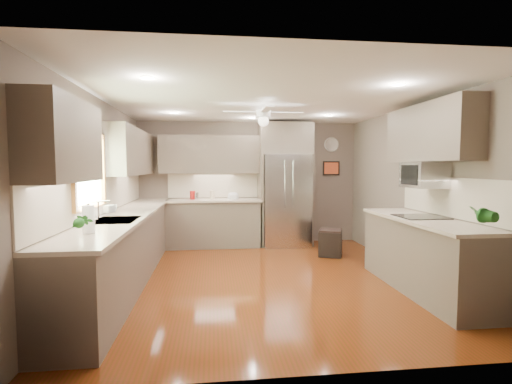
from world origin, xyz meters
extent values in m
plane|color=#4F270A|center=(0.00, 0.00, 0.00)|extent=(5.00, 5.00, 0.00)
plane|color=white|center=(0.00, 0.00, 2.50)|extent=(5.00, 5.00, 0.00)
plane|color=brown|center=(0.00, 2.50, 1.25)|extent=(4.50, 0.00, 4.50)
plane|color=brown|center=(0.00, -2.50, 1.25)|extent=(4.50, 0.00, 4.50)
plane|color=brown|center=(-2.25, 0.00, 1.25)|extent=(0.00, 5.00, 5.00)
plane|color=brown|center=(2.25, 0.00, 1.25)|extent=(0.00, 5.00, 5.00)
cylinder|color=maroon|center=(-1.14, 2.22, 1.02)|extent=(0.15, 0.15, 0.18)
cylinder|color=silver|center=(-1.07, 2.19, 1.01)|extent=(0.10, 0.10, 0.14)
cylinder|color=#C3B392|center=(-0.76, 2.24, 1.03)|extent=(0.11, 0.11, 0.16)
imported|color=white|center=(-2.08, -0.17, 1.04)|extent=(0.13, 0.13, 0.21)
imported|color=#184F16|center=(-1.94, -1.65, 1.09)|extent=(0.16, 0.11, 0.30)
imported|color=#184F16|center=(1.89, -1.80, 1.11)|extent=(0.21, 0.18, 0.35)
imported|color=#C3B392|center=(-0.35, 2.17, 0.97)|extent=(0.24, 0.24, 0.05)
cube|color=#50443A|center=(-1.95, 0.15, 0.45)|extent=(0.60, 4.70, 0.90)
cube|color=beige|center=(-1.94, 0.15, 0.92)|extent=(0.65, 4.70, 0.04)
cube|color=beige|center=(-2.24, 0.15, 1.20)|extent=(0.02, 4.70, 0.50)
cube|color=#50443A|center=(-0.72, 2.20, 0.45)|extent=(1.85, 0.60, 0.90)
cube|color=beige|center=(-0.72, 2.19, 0.92)|extent=(1.85, 0.65, 0.04)
cube|color=beige|center=(-0.72, 2.49, 1.20)|extent=(1.85, 0.02, 0.50)
cube|color=#50443A|center=(-2.08, -1.60, 1.83)|extent=(0.33, 1.20, 0.75)
cube|color=#50443A|center=(-2.08, 1.30, 1.83)|extent=(0.33, 2.40, 0.75)
cube|color=#50443A|center=(-0.72, 2.33, 1.83)|extent=(2.15, 0.33, 0.75)
cube|color=#50443A|center=(2.08, -0.55, 2.03)|extent=(0.33, 1.70, 0.75)
cube|color=#BFF2B2|center=(-2.23, -0.50, 1.55)|extent=(0.01, 1.00, 0.80)
cube|color=#916027|center=(-2.21, -0.50, 1.98)|extent=(0.05, 1.12, 0.06)
cube|color=#916027|center=(-2.21, -0.50, 1.12)|extent=(0.05, 1.12, 0.06)
cube|color=#916027|center=(-2.21, -1.03, 1.55)|extent=(0.05, 0.06, 0.80)
cube|color=#916027|center=(-2.21, 0.03, 1.55)|extent=(0.05, 0.06, 0.80)
cube|color=silver|center=(-1.93, -0.50, 0.93)|extent=(0.50, 0.70, 0.03)
cube|color=#262626|center=(-1.93, -0.50, 0.89)|extent=(0.44, 0.62, 0.05)
cylinder|color=silver|center=(-2.13, -0.50, 1.05)|extent=(0.02, 0.02, 0.24)
cylinder|color=silver|center=(-2.07, -0.50, 1.17)|extent=(0.16, 0.02, 0.02)
cube|color=silver|center=(0.70, 2.14, 0.91)|extent=(0.92, 0.72, 1.82)
cube|color=black|center=(0.70, 1.80, 0.66)|extent=(0.88, 0.02, 0.02)
cube|color=black|center=(0.70, 1.79, 1.25)|extent=(0.01, 0.02, 1.00)
cylinder|color=silver|center=(0.62, 1.76, 1.25)|extent=(0.02, 0.02, 0.90)
cylinder|color=silver|center=(0.78, 1.76, 1.25)|extent=(0.02, 0.02, 0.90)
cube|color=#50443A|center=(0.70, 2.20, 2.14)|extent=(1.04, 0.60, 0.63)
cube|color=#50443A|center=(0.20, 2.20, 0.91)|extent=(0.06, 0.60, 1.82)
cube|color=#50443A|center=(1.20, 2.20, 0.91)|extent=(0.06, 0.60, 1.82)
cube|color=#50443A|center=(1.93, -0.80, 0.45)|extent=(0.65, 2.20, 0.90)
cube|color=beige|center=(1.91, -0.80, 0.92)|extent=(0.70, 2.20, 0.04)
cube|color=beige|center=(2.24, -0.80, 1.20)|extent=(0.02, 2.20, 0.50)
cube|color=black|center=(1.91, -0.70, 0.94)|extent=(0.56, 0.52, 0.01)
cube|color=silver|center=(2.03, -0.55, 1.48)|extent=(0.42, 0.55, 0.34)
cube|color=black|center=(1.82, -0.55, 1.48)|extent=(0.02, 0.40, 0.26)
cylinder|color=white|center=(0.00, 0.30, 2.46)|extent=(0.03, 0.03, 0.08)
cylinder|color=white|center=(0.00, 0.30, 2.36)|extent=(0.22, 0.22, 0.10)
sphere|color=white|center=(0.00, 0.30, 2.26)|extent=(0.16, 0.16, 0.16)
cube|color=white|center=(0.35, 0.30, 2.38)|extent=(0.48, 0.11, 0.01)
cube|color=white|center=(0.00, 0.65, 2.38)|extent=(0.11, 0.48, 0.01)
cube|color=white|center=(-0.35, 0.30, 2.38)|extent=(0.48, 0.11, 0.01)
cube|color=white|center=(0.00, -0.05, 2.38)|extent=(0.11, 0.48, 0.01)
cylinder|color=white|center=(-1.40, 1.30, 2.49)|extent=(0.14, 0.14, 0.01)
cylinder|color=white|center=(1.30, 1.30, 2.49)|extent=(0.14, 0.14, 0.01)
cylinder|color=white|center=(-1.40, -1.20, 2.49)|extent=(0.14, 0.14, 0.01)
cylinder|color=white|center=(1.30, -1.20, 2.49)|extent=(0.14, 0.14, 0.01)
cylinder|color=white|center=(0.00, 1.80, 2.49)|extent=(0.14, 0.14, 0.01)
cylinder|color=white|center=(1.75, 2.48, 2.05)|extent=(0.30, 0.03, 0.30)
cylinder|color=silver|center=(1.75, 2.47, 2.05)|extent=(0.29, 0.00, 0.29)
cube|color=black|center=(1.75, 2.48, 1.55)|extent=(0.36, 0.03, 0.30)
cube|color=#BE4B26|center=(1.75, 2.46, 1.55)|extent=(0.30, 0.01, 0.24)
cube|color=black|center=(1.32, 1.14, 0.23)|extent=(0.51, 0.51, 0.44)
cube|color=black|center=(1.32, 1.14, 0.46)|extent=(0.48, 0.48, 0.03)
cylinder|color=white|center=(-1.95, -1.42, 1.08)|extent=(0.12, 0.12, 0.27)
cylinder|color=silver|center=(-1.95, -1.42, 1.09)|extent=(0.02, 0.02, 0.29)
camera|label=1|loc=(-0.74, -5.15, 1.59)|focal=26.00mm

